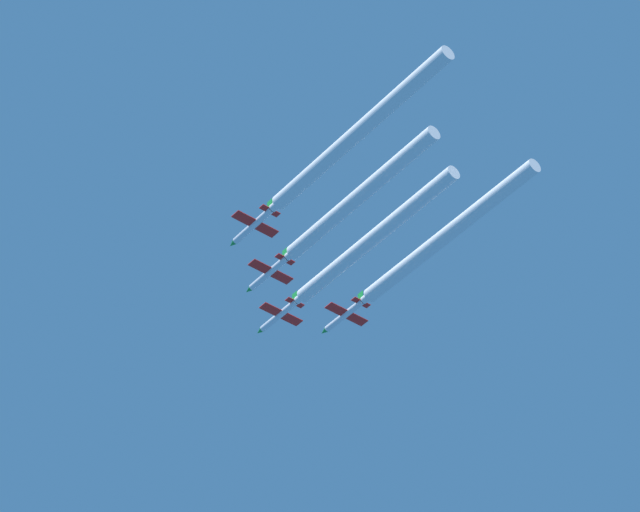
% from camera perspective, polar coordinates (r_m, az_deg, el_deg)
% --- Properties ---
extents(jet_lead, '(9.14, 13.31, 3.20)m').
position_cam_1_polar(jet_lead, '(313.07, -1.49, -2.14)').
color(jet_lead, silver).
extents(jet_left_wingman, '(9.14, 13.31, 3.20)m').
position_cam_1_polar(jet_left_wingman, '(301.37, -1.86, -0.63)').
color(jet_left_wingman, silver).
extents(jet_right_wingman, '(9.14, 13.31, 3.20)m').
position_cam_1_polar(jet_right_wingman, '(310.54, 0.84, -2.14)').
color(jet_right_wingman, silver).
extents(jet_outer_left, '(9.14, 13.31, 3.20)m').
position_cam_1_polar(jet_outer_left, '(289.89, -2.41, 1.06)').
color(jet_outer_left, silver).
extents(smoke_trail_lead, '(2.82, 45.11, 2.82)m').
position_cam_1_polar(smoke_trail_lead, '(295.97, 1.86, 0.59)').
color(smoke_trail_lead, white).
extents(smoke_trail_left_wingman, '(2.82, 41.08, 2.82)m').
position_cam_1_polar(smoke_trail_left_wingman, '(285.70, 1.34, 2.09)').
color(smoke_trail_left_wingman, white).
extents(smoke_trail_right_wingman, '(2.82, 46.88, 2.82)m').
position_cam_1_polar(smoke_trail_right_wingman, '(293.74, 4.45, 0.71)').
color(smoke_trail_right_wingman, white).
extents(smoke_trail_outer_left, '(2.82, 46.90, 2.82)m').
position_cam_1_polar(smoke_trail_outer_left, '(272.96, 1.28, 4.33)').
color(smoke_trail_outer_left, white).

